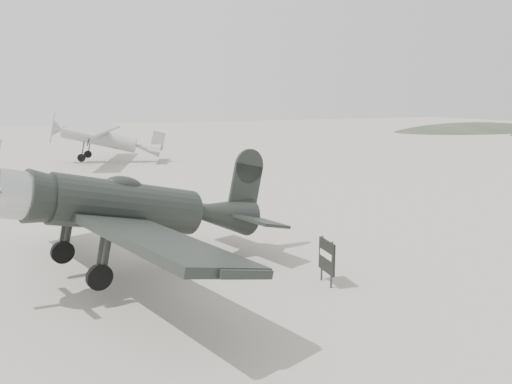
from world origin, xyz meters
The scene contains 5 objects.
ground centered at (0.00, 0.00, 0.00)m, with size 160.00×160.00×0.00m, color gray.
hill_northeast centered at (50.00, 40.00, 0.00)m, with size 32.00×16.00×5.20m, color #2E3728.
lowwing_monoplane centered at (-5.15, 0.61, 1.88)m, with size 7.99×10.99×3.55m.
highwing_monoplane centered at (-2.83, 25.50, 2.00)m, with size 8.07×11.21×3.19m.
sign_board centered at (-0.91, -2.00, 0.73)m, with size 0.14×0.85×1.22m.
Camera 1 is at (-7.60, -12.50, 4.81)m, focal length 35.00 mm.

